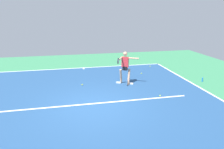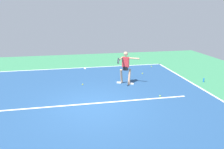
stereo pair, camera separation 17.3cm
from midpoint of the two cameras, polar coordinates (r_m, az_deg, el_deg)
ground_plane at (r=8.64m, az=-4.05°, el=-8.24°), size 21.30×21.30×0.00m
court_surface at (r=8.64m, az=-4.05°, el=-8.23°), size 10.79×12.11×0.00m
court_line_baseline_near at (r=14.29m, az=-7.03°, el=1.86°), size 10.79×0.10×0.01m
court_line_sideline_left at (r=10.62m, az=26.04°, el=-5.09°), size 0.10×12.11×0.01m
court_line_service at (r=8.79m, az=-4.19°, el=-7.76°), size 8.10×0.10×0.01m
court_line_centre_mark at (r=14.10m, az=-6.97°, el=1.65°), size 0.10×0.30×0.01m
tennis_player at (r=10.76m, az=4.13°, el=2.33°), size 1.26×1.12×1.72m
tennis_ball_near_player at (r=12.88m, az=8.59°, el=0.27°), size 0.07×0.07×0.07m
tennis_ball_far_corner at (r=9.67m, az=13.35°, el=-5.66°), size 0.07×0.07×0.07m
tennis_ball_by_baseline at (r=14.64m, az=10.93°, el=2.15°), size 0.07×0.07×0.07m
tennis_ball_near_service_line at (r=10.95m, az=-7.48°, el=-2.66°), size 0.07×0.07×0.07m
water_bottle at (r=12.33m, az=23.88°, el=-1.39°), size 0.07×0.07×0.22m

